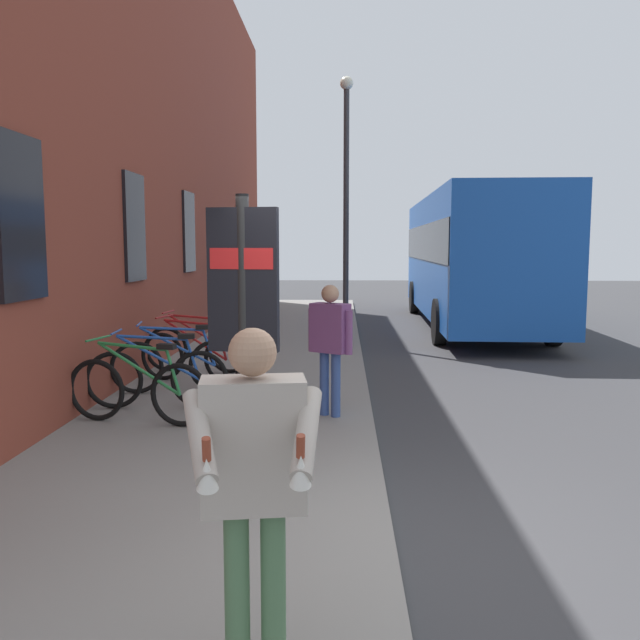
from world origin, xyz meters
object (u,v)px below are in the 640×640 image
Objects in this scene: street_lamp at (346,187)px; pedestrian_by_facade at (245,312)px; bicycle_end_of_row at (198,348)px; bicycle_leaning_wall at (177,364)px; bicycle_far_end at (194,356)px; bicycle_nearest_sign at (138,390)px; pedestrian_near_bus at (330,336)px; city_bus at (471,253)px; tourist_with_hotdogs at (254,466)px; bicycle_mid_rack at (157,377)px; transit_info_sign at (243,300)px.

pedestrian_by_facade is at bearing 163.80° from street_lamp.
bicycle_end_of_row is 1.52m from pedestrian_by_facade.
bicycle_leaning_wall is 1.02× the size of bicycle_far_end.
bicycle_nearest_sign is 1.12× the size of pedestrian_near_bus.
tourist_with_hotdogs is at bearing 165.52° from city_bus.
tourist_with_hotdogs is (-5.08, -1.89, 0.63)m from bicycle_mid_rack.
tourist_with_hotdogs is 11.63m from street_lamp.
tourist_with_hotdogs is (-5.96, -1.87, 0.63)m from bicycle_leaning_wall.
bicycle_end_of_row is (3.05, -0.02, -0.00)m from bicycle_nearest_sign.
bicycle_far_end is at bearing -171.72° from bicycle_end_of_row.
tourist_with_hotdogs is at bearing -170.39° from transit_info_sign.
transit_info_sign is 4.35m from pedestrian_by_facade.
bicycle_far_end is 1.11× the size of pedestrian_near_bus.
bicycle_leaning_wall is at bearing 21.54° from transit_info_sign.
bicycle_mid_rack is 1.01× the size of bicycle_leaning_wall.
transit_info_sign is 1.37× the size of pedestrian_by_facade.
tourist_with_hotdogs is (-2.14, -0.36, -0.58)m from transit_info_sign.
bicycle_end_of_row is 7.68m from tourist_with_hotdogs.
bicycle_end_of_row is 3.44m from pedestrian_near_bus.
tourist_with_hotdogs reaches higher than pedestrian_near_bus.
bicycle_mid_rack is 1.00× the size of bicycle_end_of_row.
city_bus is at bearing -19.71° from pedestrian_near_bus.
bicycle_end_of_row is 5.63m from transit_info_sign.
bicycle_end_of_row is (0.77, 0.11, -0.00)m from bicycle_far_end.
bicycle_far_end is at bearing -3.21° from bicycle_nearest_sign.
bicycle_nearest_sign is at bearing 34.81° from transit_info_sign.
pedestrian_near_bus is at bearing -118.94° from bicycle_leaning_wall.
bicycle_far_end is (0.69, -0.09, 0.00)m from bicycle_leaning_wall.
bicycle_mid_rack is at bearing -179.94° from bicycle_end_of_row.
tourist_with_hotdogs is (-6.40, -0.99, -0.05)m from pedestrian_by_facade.
transit_info_sign is 1.46× the size of tourist_with_hotdogs.
bicycle_nearest_sign is 0.99× the size of pedestrian_by_facade.
transit_info_sign is at bearing -163.83° from bicycle_end_of_row.
bicycle_mid_rack and bicycle_far_end have the same top height.
bicycle_far_end is (1.57, -0.11, 0.00)m from bicycle_mid_rack.
pedestrian_near_bus is at bearing -97.87° from bicycle_mid_rack.
pedestrian_near_bus is (-9.81, 3.51, -0.85)m from city_bus.
transit_info_sign is at bearing -145.19° from bicycle_nearest_sign.
bicycle_nearest_sign is 0.72m from bicycle_mid_rack.
street_lamp reaches higher than city_bus.
bicycle_leaning_wall is (0.88, -0.02, 0.00)m from bicycle_mid_rack.
city_bus reaches higher than pedestrian_by_facade.
street_lamp is (5.00, -1.45, 2.18)m from pedestrian_by_facade.
bicycle_nearest_sign is 7.97m from street_lamp.
tourist_with_hotdogs reaches higher than bicycle_mid_rack.
bicycle_end_of_row is at bearing 16.17° from transit_info_sign.
bicycle_nearest_sign is 0.99× the size of bicycle_end_of_row.
bicycle_end_of_row is at bearing 0.86° from bicycle_leaning_wall.
pedestrian_by_facade reaches higher than bicycle_end_of_row.
bicycle_end_of_row is 1.07× the size of tourist_with_hotdogs.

